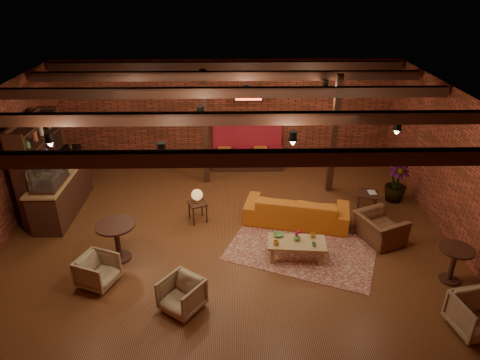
{
  "coord_description": "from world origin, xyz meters",
  "views": [
    {
      "loc": [
        0.15,
        -8.44,
        5.54
      ],
      "look_at": [
        0.31,
        0.2,
        1.23
      ],
      "focal_mm": 32.0,
      "sensor_mm": 36.0,
      "label": 1
    }
  ],
  "objects_px": {
    "side_table_lamp": "(197,197)",
    "round_table_right": "(454,259)",
    "sofa": "(297,209)",
    "armchair_right": "(380,224)",
    "plant_tall": "(403,147)",
    "round_table_left": "(117,236)",
    "coffee_table": "(296,243)",
    "side_table_book": "(368,194)",
    "armchair_far": "(477,313)",
    "armchair_a": "(97,270)",
    "armchair_b": "(182,294)"
  },
  "relations": [
    {
      "from": "armchair_b",
      "to": "armchair_far",
      "type": "bearing_deg",
      "value": 29.54
    },
    {
      "from": "side_table_book",
      "to": "plant_tall",
      "type": "relative_size",
      "value": 0.21
    },
    {
      "from": "round_table_left",
      "to": "armchair_far",
      "type": "xyz_separation_m",
      "value": [
        6.46,
        -2.13,
        -0.2
      ]
    },
    {
      "from": "armchair_right",
      "to": "round_table_right",
      "type": "xyz_separation_m",
      "value": [
        0.98,
        -1.4,
        0.08
      ]
    },
    {
      "from": "coffee_table",
      "to": "armchair_right",
      "type": "height_order",
      "value": "armchair_right"
    },
    {
      "from": "armchair_far",
      "to": "armchair_a",
      "type": "bearing_deg",
      "value": 157.73
    },
    {
      "from": "plant_tall",
      "to": "armchair_a",
      "type": "bearing_deg",
      "value": -155.01
    },
    {
      "from": "coffee_table",
      "to": "armchair_a",
      "type": "xyz_separation_m",
      "value": [
        -3.93,
        -0.75,
        -0.03
      ]
    },
    {
      "from": "sofa",
      "to": "side_table_lamp",
      "type": "xyz_separation_m",
      "value": [
        -2.37,
        0.11,
        0.29
      ]
    },
    {
      "from": "round_table_left",
      "to": "plant_tall",
      "type": "relative_size",
      "value": 0.28
    },
    {
      "from": "armchair_far",
      "to": "round_table_right",
      "type": "bearing_deg",
      "value": 70.08
    },
    {
      "from": "sofa",
      "to": "armchair_right",
      "type": "bearing_deg",
      "value": 168.21
    },
    {
      "from": "sofa",
      "to": "side_table_book",
      "type": "height_order",
      "value": "sofa"
    },
    {
      "from": "round_table_left",
      "to": "side_table_book",
      "type": "xyz_separation_m",
      "value": [
        5.75,
        1.78,
        -0.06
      ]
    },
    {
      "from": "round_table_left",
      "to": "plant_tall",
      "type": "bearing_deg",
      "value": 19.78
    },
    {
      "from": "armchair_b",
      "to": "armchair_far",
      "type": "distance_m",
      "value": 5.02
    },
    {
      "from": "coffee_table",
      "to": "armchair_right",
      "type": "distance_m",
      "value": 2.05
    },
    {
      "from": "round_table_left",
      "to": "armchair_right",
      "type": "xyz_separation_m",
      "value": [
        5.68,
        0.56,
        -0.14
      ]
    },
    {
      "from": "side_table_book",
      "to": "round_table_left",
      "type": "bearing_deg",
      "value": -162.79
    },
    {
      "from": "armchair_b",
      "to": "armchair_far",
      "type": "relative_size",
      "value": 0.93
    },
    {
      "from": "round_table_left",
      "to": "round_table_right",
      "type": "height_order",
      "value": "round_table_left"
    },
    {
      "from": "round_table_left",
      "to": "plant_tall",
      "type": "height_order",
      "value": "plant_tall"
    },
    {
      "from": "armchair_right",
      "to": "side_table_lamp",
      "type": "bearing_deg",
      "value": 55.17
    },
    {
      "from": "armchair_b",
      "to": "armchair_right",
      "type": "relative_size",
      "value": 0.7
    },
    {
      "from": "coffee_table",
      "to": "side_table_book",
      "type": "bearing_deg",
      "value": 42.19
    },
    {
      "from": "round_table_left",
      "to": "round_table_right",
      "type": "relative_size",
      "value": 1.11
    },
    {
      "from": "coffee_table",
      "to": "armchair_right",
      "type": "xyz_separation_m",
      "value": [
        1.96,
        0.61,
        0.06
      ]
    },
    {
      "from": "sofa",
      "to": "armchair_a",
      "type": "bearing_deg",
      "value": 40.53
    },
    {
      "from": "sofa",
      "to": "round_table_left",
      "type": "relative_size",
      "value": 2.89
    },
    {
      "from": "plant_tall",
      "to": "round_table_right",
      "type": "bearing_deg",
      "value": -90.0
    },
    {
      "from": "sofa",
      "to": "armchair_far",
      "type": "bearing_deg",
      "value": 138.79
    },
    {
      "from": "sofa",
      "to": "round_table_right",
      "type": "bearing_deg",
      "value": 154.03
    },
    {
      "from": "armchair_a",
      "to": "side_table_book",
      "type": "distance_m",
      "value": 6.5
    },
    {
      "from": "side_table_book",
      "to": "side_table_lamp",
      "type": "bearing_deg",
      "value": -175.77
    },
    {
      "from": "side_table_lamp",
      "to": "sofa",
      "type": "bearing_deg",
      "value": -2.64
    },
    {
      "from": "armchair_right",
      "to": "armchair_a",
      "type": "bearing_deg",
      "value": 80.71
    },
    {
      "from": "armchair_right",
      "to": "round_table_left",
      "type": "bearing_deg",
      "value": 73.28
    },
    {
      "from": "round_table_left",
      "to": "armchair_b",
      "type": "height_order",
      "value": "round_table_left"
    },
    {
      "from": "coffee_table",
      "to": "armchair_a",
      "type": "bearing_deg",
      "value": -169.15
    },
    {
      "from": "armchair_a",
      "to": "armchair_right",
      "type": "relative_size",
      "value": 0.69
    },
    {
      "from": "sofa",
      "to": "armchair_right",
      "type": "xyz_separation_m",
      "value": [
        1.75,
        -0.8,
        0.07
      ]
    },
    {
      "from": "sofa",
      "to": "side_table_book",
      "type": "xyz_separation_m",
      "value": [
        1.82,
        0.42,
        0.16
      ]
    },
    {
      "from": "round_table_left",
      "to": "round_table_right",
      "type": "distance_m",
      "value": 6.72
    },
    {
      "from": "coffee_table",
      "to": "sofa",
      "type": "bearing_deg",
      "value": 81.68
    },
    {
      "from": "side_table_lamp",
      "to": "round_table_right",
      "type": "xyz_separation_m",
      "value": [
        5.1,
        -2.31,
        -0.14
      ]
    },
    {
      "from": "sofa",
      "to": "round_table_right",
      "type": "distance_m",
      "value": 3.51
    },
    {
      "from": "side_table_book",
      "to": "plant_tall",
      "type": "height_order",
      "value": "plant_tall"
    },
    {
      "from": "round_table_left",
      "to": "side_table_lamp",
      "type": "bearing_deg",
      "value": 43.32
    },
    {
      "from": "armchair_right",
      "to": "plant_tall",
      "type": "bearing_deg",
      "value": -50.43
    },
    {
      "from": "coffee_table",
      "to": "side_table_lamp",
      "type": "height_order",
      "value": "side_table_lamp"
    }
  ]
}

